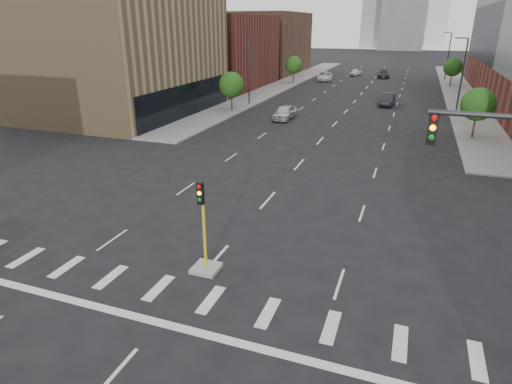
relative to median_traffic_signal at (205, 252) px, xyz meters
The scene contains 18 objects.
sidewalk_left_far 66.75m from the median_traffic_signal, 102.99° to the left, with size 5.00×92.00×0.15m, color gray.
sidewalk_right_far 66.75m from the median_traffic_signal, 77.01° to the left, with size 5.00×92.00×0.15m, color gray.
building_left_mid 41.90m from the median_traffic_signal, 131.55° to the left, with size 20.00×24.00×14.00m, color #967D55.
building_left_far_a 63.52m from the median_traffic_signal, 115.74° to the left, with size 20.00×22.00×12.00m, color brown.
building_left_far_b 87.64m from the median_traffic_signal, 108.32° to the left, with size 20.00×24.00×13.00m, color brown.
median_traffic_signal is the anchor object (origin of this frame).
streetlight_right_a 48.12m from the median_traffic_signal, 73.76° to the left, with size 1.60×0.22×9.07m.
streetlight_right_b 82.23m from the median_traffic_signal, 80.60° to the left, with size 1.60×0.22×9.07m.
streetlight_left 43.36m from the median_traffic_signal, 108.10° to the left, with size 1.60×0.22×9.07m.
tree_left_near 38.73m from the median_traffic_signal, 111.23° to the left, with size 3.20×3.20×4.85m.
tree_left_far 67.54m from the median_traffic_signal, 101.97° to the left, with size 3.20×3.20×4.85m.
tree_right_near 34.13m from the median_traffic_signal, 65.72° to the left, with size 3.20×3.20×4.85m.
tree_right_far 72.44m from the median_traffic_signal, 78.85° to the left, with size 3.20×3.20×4.85m.
car_near_left 34.09m from the median_traffic_signal, 100.32° to the left, with size 1.98×4.92×1.67m, color silver.
car_mid_right 47.52m from the median_traffic_signal, 84.38° to the left, with size 1.75×5.01×1.65m, color black.
car_far_left 72.35m from the median_traffic_signal, 97.19° to the left, with size 2.84×6.16×1.71m, color silver.
car_deep_right 80.84m from the median_traffic_signal, 88.94° to the left, with size 2.30×5.65×1.64m, color #232228.
car_distant 82.56m from the median_traffic_signal, 93.12° to the left, with size 1.77×4.39×1.50m, color silver.
Camera 1 is at (8.03, -6.29, 10.66)m, focal length 30.00 mm.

